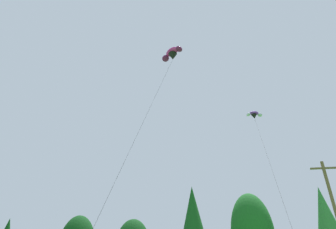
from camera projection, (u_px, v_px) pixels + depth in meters
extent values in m
cone|color=#144719|center=(193.00, 227.00, 34.43)|extent=(4.49, 4.49, 9.70)
cone|color=#2D7033|center=(328.00, 227.00, 34.16)|extent=(4.46, 4.46, 9.61)
cube|color=brown|center=(323.00, 168.00, 25.23)|extent=(2.20, 0.14, 0.14)
ellipsoid|color=#D12893|center=(172.00, 52.00, 32.14)|extent=(1.92, 1.82, 0.76)
ellipsoid|color=#66144C|center=(179.00, 49.00, 31.34)|extent=(1.16, 1.10, 0.92)
ellipsoid|color=#66144C|center=(166.00, 58.00, 32.64)|extent=(1.12, 1.17, 0.92)
cone|color=black|center=(173.00, 57.00, 31.87)|extent=(1.32, 1.32, 0.81)
cylinder|color=black|center=(140.00, 128.00, 21.52)|extent=(3.86, 10.98, 22.38)
ellipsoid|color=purple|center=(254.00, 113.00, 36.63)|extent=(1.29, 0.94, 0.52)
ellipsoid|color=silver|center=(260.00, 115.00, 36.58)|extent=(0.77, 0.72, 0.63)
ellipsoid|color=silver|center=(248.00, 114.00, 36.48)|extent=(0.68, 0.70, 0.63)
cone|color=black|center=(254.00, 117.00, 36.46)|extent=(0.78, 0.78, 0.57)
cylinder|color=black|center=(269.00, 161.00, 23.40)|extent=(3.06, 19.54, 18.67)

